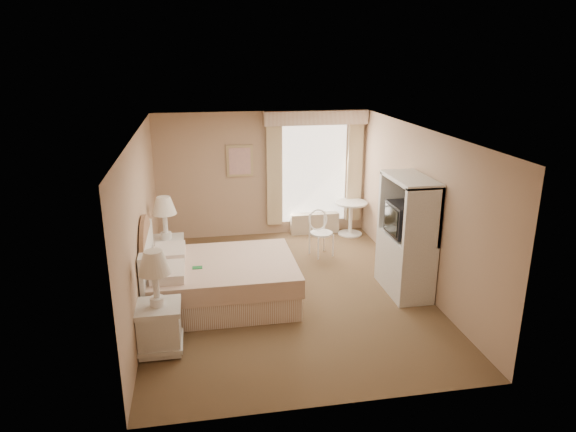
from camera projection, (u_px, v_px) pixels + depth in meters
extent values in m
cube|color=brown|center=(287.00, 292.00, 8.02)|extent=(4.20, 5.50, 0.01)
cube|color=silver|center=(287.00, 132.00, 7.26)|extent=(4.20, 5.50, 0.01)
cube|color=tan|center=(263.00, 175.00, 10.22)|extent=(4.20, 0.01, 2.50)
cube|color=tan|center=(335.00, 299.00, 5.06)|extent=(4.20, 0.01, 2.50)
cube|color=tan|center=(141.00, 224.00, 7.29)|extent=(0.01, 5.50, 2.50)
cube|color=tan|center=(419.00, 209.00, 8.00)|extent=(0.01, 5.50, 2.50)
cube|color=white|center=(314.00, 173.00, 10.37)|extent=(1.30, 0.02, 2.00)
cube|color=tan|center=(274.00, 175.00, 10.18)|extent=(0.30, 0.08, 2.05)
cube|color=tan|center=(354.00, 172.00, 10.46)|extent=(0.30, 0.08, 2.05)
cube|color=tan|center=(316.00, 117.00, 9.94)|extent=(2.05, 0.20, 0.28)
cube|color=beige|center=(314.00, 223.00, 10.60)|extent=(1.00, 0.22, 0.42)
cube|color=tan|center=(240.00, 161.00, 10.02)|extent=(0.52, 0.03, 0.62)
cube|color=beige|center=(240.00, 161.00, 10.01)|extent=(0.42, 0.02, 0.52)
cube|color=tan|center=(223.00, 291.00, 7.65)|extent=(2.10, 1.60, 0.36)
cube|color=beige|center=(222.00, 271.00, 7.56)|extent=(2.16, 1.66, 0.28)
cube|color=silver|center=(168.00, 273.00, 7.01)|extent=(0.45, 0.62, 0.14)
cube|color=silver|center=(170.00, 252.00, 7.73)|extent=(0.45, 0.62, 0.14)
cube|color=#227F3B|center=(197.00, 268.00, 7.31)|extent=(0.14, 0.10, 0.01)
cube|color=white|center=(148.00, 273.00, 7.37)|extent=(0.06, 1.70, 1.10)
cylinder|color=#A77859|center=(148.00, 267.00, 7.33)|extent=(0.05, 1.51, 1.51)
cube|color=white|center=(160.00, 330.00, 6.35)|extent=(0.50, 0.50, 0.55)
cube|color=white|center=(158.00, 308.00, 6.26)|extent=(0.55, 0.55, 0.07)
cube|color=white|center=(161.00, 343.00, 6.41)|extent=(0.55, 0.55, 0.05)
cylinder|color=white|center=(157.00, 301.00, 6.23)|extent=(0.17, 0.17, 0.11)
cylinder|color=white|center=(156.00, 285.00, 6.16)|extent=(0.08, 0.08, 0.44)
cone|color=white|center=(154.00, 262.00, 6.07)|extent=(0.39, 0.39, 0.28)
cube|color=white|center=(168.00, 258.00, 8.57)|extent=(0.51, 0.51, 0.55)
cube|color=white|center=(167.00, 241.00, 8.48)|extent=(0.55, 0.55, 0.07)
cube|color=white|center=(169.00, 268.00, 8.63)|extent=(0.55, 0.55, 0.06)
cylinder|color=white|center=(166.00, 236.00, 8.45)|extent=(0.18, 0.18, 0.11)
cylinder|color=white|center=(165.00, 223.00, 8.38)|extent=(0.08, 0.08, 0.44)
cone|color=white|center=(164.00, 205.00, 8.29)|extent=(0.40, 0.40, 0.29)
cylinder|color=white|center=(350.00, 234.00, 10.56)|extent=(0.49, 0.49, 0.03)
cylinder|color=white|center=(351.00, 218.00, 10.46)|extent=(0.07, 0.07, 0.66)
cylinder|color=white|center=(351.00, 203.00, 10.36)|extent=(0.66, 0.66, 0.04)
cylinder|color=white|center=(318.00, 249.00, 9.22)|extent=(0.03, 0.03, 0.42)
cylinder|color=white|center=(333.00, 246.00, 9.36)|extent=(0.03, 0.03, 0.42)
cylinder|color=white|center=(310.00, 243.00, 9.49)|extent=(0.03, 0.03, 0.42)
cylinder|color=white|center=(324.00, 240.00, 9.63)|extent=(0.03, 0.03, 0.42)
cylinder|color=white|center=(321.00, 233.00, 9.36)|extent=(0.51, 0.51, 0.04)
torus|color=white|center=(318.00, 220.00, 9.40)|extent=(0.41, 0.21, 0.40)
cylinder|color=white|center=(310.00, 223.00, 9.37)|extent=(0.03, 0.03, 0.37)
cylinder|color=white|center=(324.00, 220.00, 9.51)|extent=(0.03, 0.03, 0.37)
cube|color=white|center=(404.00, 264.00, 7.94)|extent=(0.55, 1.10, 0.90)
cube|color=white|center=(423.00, 219.00, 7.18)|extent=(0.55, 0.08, 0.90)
cube|color=white|center=(396.00, 199.00, 8.14)|extent=(0.55, 0.08, 0.90)
cube|color=white|center=(411.00, 179.00, 7.52)|extent=(0.55, 1.10, 0.06)
cube|color=white|center=(425.00, 207.00, 7.70)|extent=(0.04, 1.10, 0.90)
cube|color=black|center=(406.00, 219.00, 7.71)|extent=(0.48, 0.60, 0.48)
cube|color=black|center=(391.00, 220.00, 7.67)|extent=(0.02, 0.50, 0.40)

